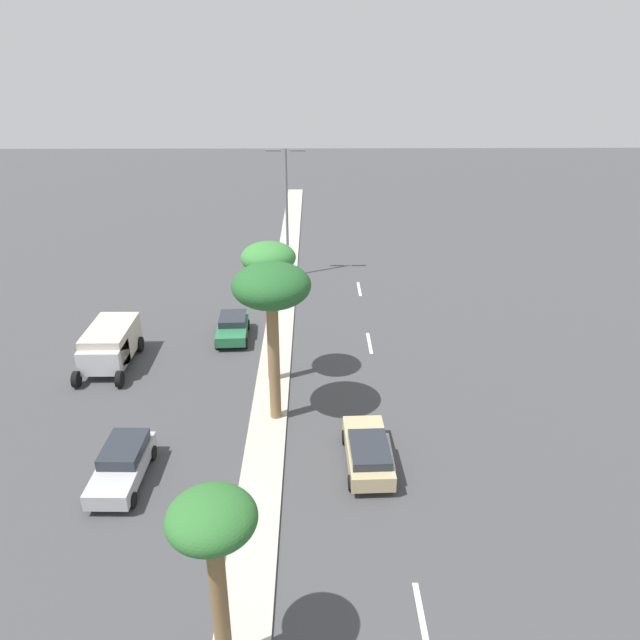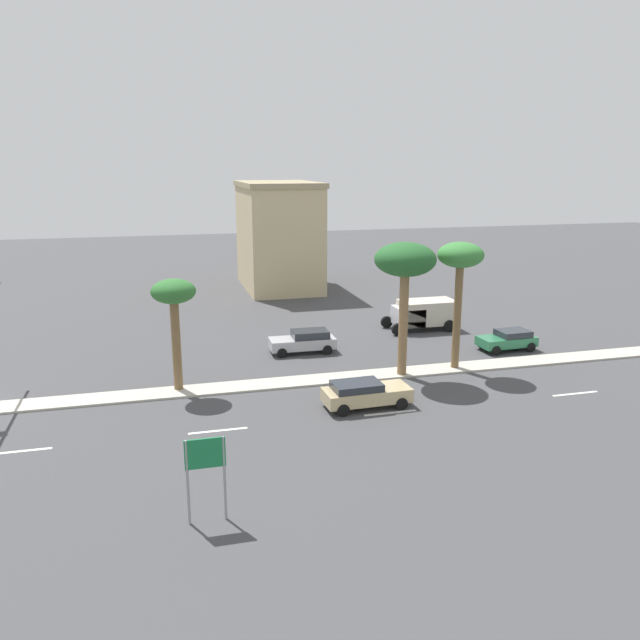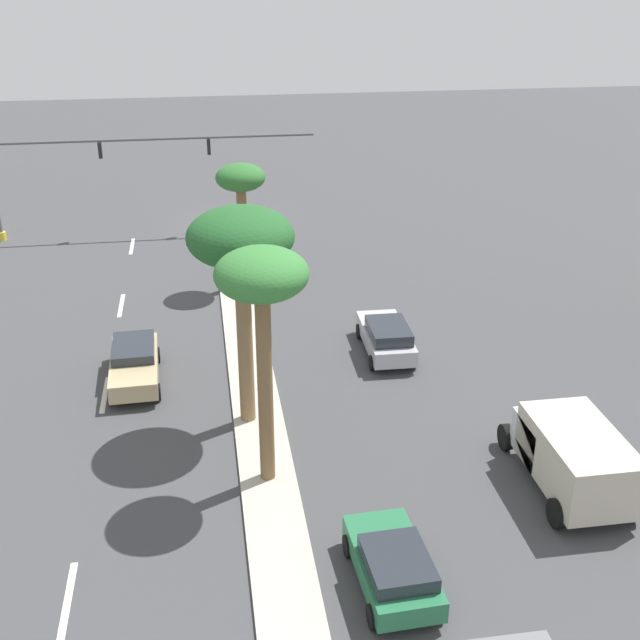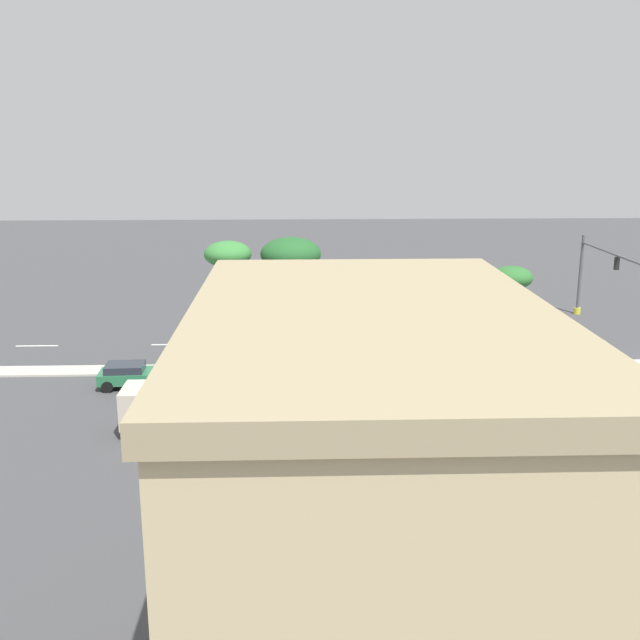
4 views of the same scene
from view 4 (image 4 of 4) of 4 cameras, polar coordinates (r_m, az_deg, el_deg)
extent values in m
plane|color=#424244|center=(44.96, -8.64, -3.88)|extent=(160.00, 160.00, 0.00)
cube|color=#B7B2A3|center=(46.67, -18.91, -3.75)|extent=(1.80, 75.20, 0.12)
cube|color=silver|center=(53.91, 19.84, -1.51)|extent=(0.20, 2.80, 0.01)
cube|color=silver|center=(51.31, 10.72, -1.67)|extent=(0.20, 2.80, 0.01)
cube|color=silver|center=(50.14, 0.95, -1.79)|extent=(0.20, 2.80, 0.01)
cube|color=silver|center=(50.76, -11.39, -1.88)|extent=(0.20, 2.80, 0.01)
cube|color=silver|center=(53.01, -21.09, -1.88)|extent=(0.20, 2.80, 0.01)
cylinder|color=#515459|center=(61.05, 19.52, 3.32)|extent=(0.24, 0.24, 6.27)
cylinder|color=gold|center=(61.63, 19.30, 0.68)|extent=(0.53, 0.53, 0.50)
cylinder|color=#515459|center=(52.18, 23.42, 4.05)|extent=(18.72, 0.16, 0.16)
cube|color=black|center=(55.06, 22.01, 4.09)|extent=(0.20, 0.32, 0.90)
sphere|color=yellow|center=(55.10, 22.13, 4.08)|extent=(0.18, 0.18, 0.18)
cylinder|color=gray|center=(58.68, 10.86, 1.92)|extent=(0.10, 0.10, 3.18)
cylinder|color=gray|center=(58.41, 9.63, 1.92)|extent=(0.10, 0.10, 3.18)
cube|color=#19723F|center=(58.33, 10.29, 2.92)|extent=(0.08, 1.42, 1.10)
cube|color=#C6B284|center=(16.68, 3.73, -17.86)|extent=(11.32, 6.94, 10.04)
cube|color=tan|center=(14.58, 4.07, -0.04)|extent=(11.62, 7.24, 0.50)
cylinder|color=brown|center=(45.34, 14.43, -0.49)|extent=(0.49, 0.49, 5.12)
ellipsoid|color=#2D6B2D|center=(44.70, 14.66, 3.21)|extent=(2.41, 2.41, 1.33)
cylinder|color=olive|center=(44.11, -2.24, 0.32)|extent=(0.54, 0.54, 6.26)
ellipsoid|color=#235B28|center=(43.35, -2.28, 5.14)|extent=(3.56, 3.56, 1.96)
cylinder|color=brown|center=(43.89, -7.01, 0.30)|extent=(0.47, 0.47, 6.48)
ellipsoid|color=#387F38|center=(43.15, -7.16, 5.10)|extent=(2.76, 2.76, 1.52)
cube|color=#287047|center=(42.76, -14.20, -4.23)|extent=(1.98, 3.90, 0.62)
cube|color=#262B33|center=(42.69, -14.88, -3.58)|extent=(1.72, 2.18, 0.41)
cylinder|color=black|center=(43.45, -12.25, -4.25)|extent=(0.25, 0.65, 0.64)
cylinder|color=black|center=(41.85, -12.55, -4.99)|extent=(0.25, 0.65, 0.64)
cylinder|color=black|center=(43.90, -15.73, -4.27)|extent=(0.25, 0.65, 0.64)
cylinder|color=black|center=(42.31, -16.16, -5.01)|extent=(0.25, 0.65, 0.64)
cube|color=tan|center=(48.93, 2.06, -1.40)|extent=(1.97, 4.58, 0.70)
cube|color=#262B33|center=(48.85, 2.73, -0.78)|extent=(1.71, 2.54, 0.38)
cylinder|color=black|center=(48.07, 0.29, -2.11)|extent=(0.24, 0.65, 0.64)
cylinder|color=black|center=(49.72, 0.14, -1.55)|extent=(0.24, 0.65, 0.64)
cylinder|color=black|center=(48.40, 4.03, -2.03)|extent=(0.24, 0.65, 0.64)
cylinder|color=black|center=(50.04, 3.76, -1.48)|extent=(0.24, 0.65, 0.64)
cube|color=#B2B2B7|center=(39.22, 4.63, -5.48)|extent=(1.86, 4.38, 0.68)
cube|color=#262B33|center=(38.98, 3.85, -4.67)|extent=(1.64, 2.42, 0.49)
cylinder|color=black|center=(40.28, 6.67, -5.50)|extent=(0.23, 0.64, 0.64)
cylinder|color=black|center=(38.72, 6.99, -6.34)|extent=(0.23, 0.64, 0.64)
cylinder|color=black|center=(40.01, 2.33, -5.55)|extent=(0.23, 0.64, 0.64)
cylinder|color=black|center=(38.44, 2.46, -6.40)|extent=(0.23, 0.64, 0.64)
cube|color=silver|center=(35.78, -9.30, -6.81)|extent=(2.31, 1.96, 1.35)
cube|color=beige|center=(35.93, -11.75, -6.46)|extent=(2.31, 4.16, 1.79)
cylinder|color=black|center=(36.96, -7.09, -7.15)|extent=(0.28, 0.90, 0.90)
cylinder|color=black|center=(34.83, -7.42, -8.54)|extent=(0.28, 0.90, 0.90)
cylinder|color=black|center=(37.55, -13.43, -7.09)|extent=(0.28, 0.90, 0.90)
cylinder|color=black|center=(35.46, -14.15, -8.44)|extent=(0.28, 0.90, 0.90)
camera|label=1|loc=(51.15, 28.04, 15.86)|focal=33.77mm
camera|label=2|loc=(77.60, 8.34, 13.04)|focal=35.64mm
camera|label=3|loc=(50.71, -32.73, 13.70)|focal=44.83mm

